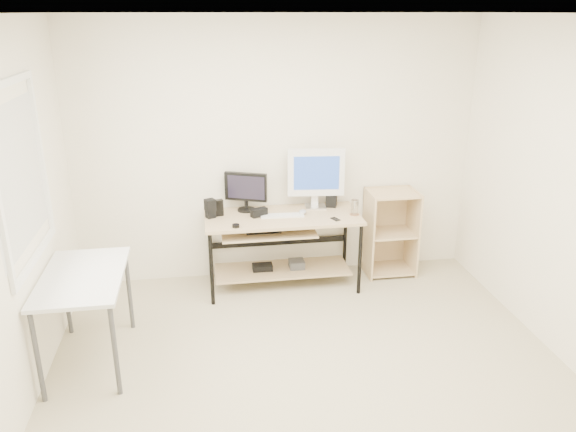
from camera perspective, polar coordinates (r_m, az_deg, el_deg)
The scene contains 16 objects.
room at distance 3.72m, azimuth 0.95°, elevation -0.29°, with size 4.01×4.01×2.62m.
desk at distance 5.51m, azimuth -0.82°, elevation -2.02°, with size 1.50×0.65×0.75m.
side_table at distance 4.54m, azimuth -20.09°, elevation -6.56°, with size 0.60×1.00×0.75m.
shelf_unit at distance 5.95m, azimuth 10.25°, elevation -1.52°, with size 0.50×0.40×0.90m.
black_monitor at distance 5.51m, azimuth -4.30°, elevation 2.73°, with size 0.41×0.20×0.39m.
white_imac at distance 5.56m, azimuth 2.86°, elevation 4.27°, with size 0.57×0.18×0.60m.
keyboard at distance 5.41m, azimuth -0.58°, elevation 0.05°, with size 0.42×0.12×0.01m, color silver.
mouse at distance 5.47m, azimuth 1.49°, elevation 0.42°, with size 0.07×0.12×0.04m, color #BABABF.
center_speaker at distance 5.40m, azimuth -2.96°, elevation 0.37°, with size 0.16×0.07×0.08m, color black.
speaker_left at distance 5.40m, azimuth -7.91°, elevation 0.80°, with size 0.12×0.12×0.18m.
speaker_right at distance 5.68m, azimuth 4.43°, elevation 1.58°, with size 0.10×0.10×0.12m, color black.
audio_controller at distance 5.44m, azimuth -7.04°, elevation 0.84°, with size 0.08×0.05×0.16m, color black.
volume_puck at distance 5.15m, azimuth -5.32°, elevation -1.00°, with size 0.07×0.07×0.03m, color black.
smartphone at distance 5.35m, azimuth 4.83°, elevation -0.32°, with size 0.05×0.10×0.01m, color black.
coaster at distance 5.49m, azimuth 6.75°, elevation 0.17°, with size 0.09×0.09×0.01m, color #9B6946.
drinking_glass at distance 5.47m, azimuth 6.78°, elevation 0.91°, with size 0.07×0.07×0.14m, color white.
Camera 1 is at (-0.74, -3.39, 2.61)m, focal length 35.00 mm.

